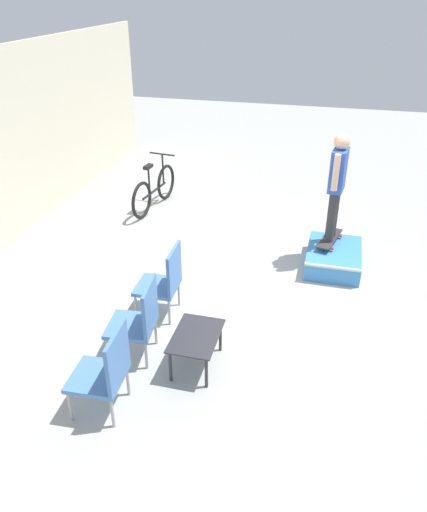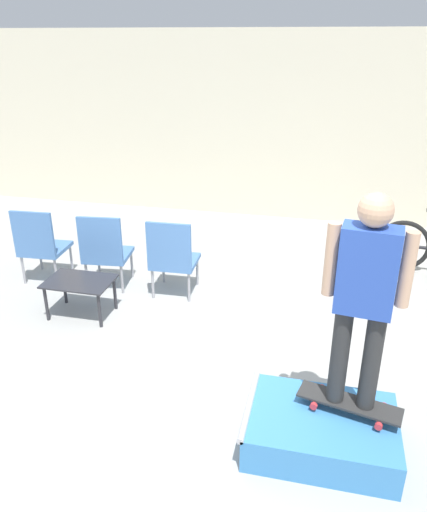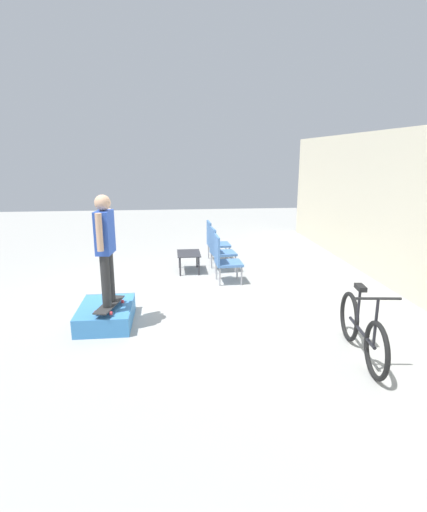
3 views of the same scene
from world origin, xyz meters
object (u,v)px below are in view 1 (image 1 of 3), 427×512
person_skater (337,180)px  coffee_table (196,339)px  skateboard_on_ramp (330,238)px  patio_chair_left (106,370)px  bicycle (154,190)px  patio_chair_center (139,319)px  skate_ramp_box (333,258)px  patio_chair_right (164,280)px

person_skater → coffee_table: person_skater is taller
coffee_table → skateboard_on_ramp: bearing=-24.6°
patio_chair_left → bicycle: patio_chair_left is taller
skateboard_on_ramp → patio_chair_center: patio_chair_center is taller
coffee_table → patio_chair_left: bearing=142.0°
bicycle → person_skater: bearing=-103.6°
patio_chair_left → patio_chair_center: bearing=176.7°
patio_chair_center → bicycle: patio_chair_center is taller
skateboard_on_ramp → patio_chair_left: size_ratio=0.81×
coffee_table → patio_chair_left: size_ratio=0.75×
skate_ramp_box → bicycle: bearing=67.3°
patio_chair_right → skateboard_on_ramp: bearing=133.3°
skateboard_on_ramp → person_skater: person_skater is taller
person_skater → coffee_table: size_ratio=2.21×
person_skater → coffee_table: bearing=162.5°
patio_chair_center → patio_chair_right: bearing=173.6°
skate_ramp_box → coffee_table: coffee_table is taller
skateboard_on_ramp → coffee_table: bearing=168.8°
patio_chair_left → patio_chair_right: (1.72, -0.00, 0.00)m
skateboard_on_ramp → patio_chair_center: bearing=158.6°
skate_ramp_box → skateboard_on_ramp: 0.31m
skateboard_on_ramp → patio_chair_right: 2.81m
skateboard_on_ramp → bicycle: bearing=82.9°
coffee_table → skate_ramp_box: bearing=-27.6°
skate_ramp_box → bicycle: size_ratio=0.67×
patio_chair_center → skateboard_on_ramp: bearing=138.9°
patio_chair_center → patio_chair_left: bearing=-6.3°
patio_chair_right → skate_ramp_box: bearing=129.2°
coffee_table → bicycle: 4.57m
coffee_table → bicycle: (4.10, 2.01, 0.00)m
person_skater → bicycle: person_skater is taller
person_skater → patio_chair_left: (-3.71, 1.97, -0.80)m
skate_ramp_box → patio_chair_left: (-3.53, 2.07, 0.37)m
skate_ramp_box → skateboard_on_ramp: (0.19, 0.09, 0.22)m
skateboard_on_ramp → bicycle: bicycle is taller
bicycle → coffee_table: bearing=-147.0°
patio_chair_right → bicycle: bearing=-159.5°
skateboard_on_ramp → patio_chair_right: (-2.00, 1.97, 0.15)m
skate_ramp_box → bicycle: bicycle is taller
patio_chair_right → coffee_table: bearing=35.7°
skate_ramp_box → person_skater: 1.20m
skate_ramp_box → bicycle: 3.70m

